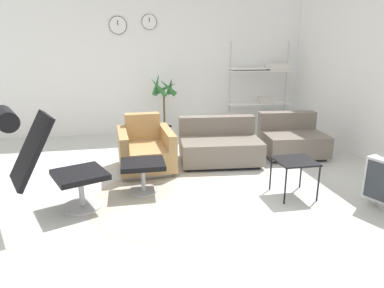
# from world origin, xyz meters

# --- Properties ---
(ground_plane) EXTENTS (12.00, 12.00, 0.00)m
(ground_plane) POSITION_xyz_m (0.00, 0.00, 0.00)
(ground_plane) COLOR silver
(wall_back) EXTENTS (12.00, 0.09, 2.80)m
(wall_back) POSITION_xyz_m (-0.00, 3.13, 1.40)
(wall_back) COLOR white
(wall_back) RESTS_ON ground_plane
(round_rug) EXTENTS (1.95, 1.95, 0.01)m
(round_rug) POSITION_xyz_m (-0.10, -0.22, 0.00)
(round_rug) COLOR #BCB29E
(round_rug) RESTS_ON ground_plane
(lounge_chair) EXTENTS (1.11, 0.85, 1.18)m
(lounge_chair) POSITION_xyz_m (-1.43, -0.35, 0.68)
(lounge_chair) COLOR #BCBCC1
(lounge_chair) RESTS_ON ground_plane
(ottoman) EXTENTS (0.53, 0.45, 0.39)m
(ottoman) POSITION_xyz_m (-0.43, 0.08, 0.30)
(ottoman) COLOR #BCBCC1
(ottoman) RESTS_ON ground_plane
(armchair_red) EXTENTS (0.80, 0.94, 0.76)m
(armchair_red) POSITION_xyz_m (-0.34, 0.91, 0.28)
(armchair_red) COLOR silver
(armchair_red) RESTS_ON ground_plane
(couch_low) EXTENTS (1.26, 0.93, 0.67)m
(couch_low) POSITION_xyz_m (0.79, 1.00, 0.25)
(couch_low) COLOR black
(couch_low) RESTS_ON ground_plane
(couch_second) EXTENTS (1.03, 0.91, 0.67)m
(couch_second) POSITION_xyz_m (2.06, 1.12, 0.25)
(couch_second) COLOR black
(couch_second) RESTS_ON ground_plane
(side_table) EXTENTS (0.45, 0.45, 0.45)m
(side_table) POSITION_xyz_m (1.33, -0.37, 0.40)
(side_table) COLOR black
(side_table) RESTS_ON ground_plane
(potted_plant) EXTENTS (0.57, 0.59, 1.25)m
(potted_plant) POSITION_xyz_m (0.13, 2.63, 0.53)
(potted_plant) COLOR silver
(potted_plant) RESTS_ON ground_plane
(shelf_unit) EXTENTS (1.30, 0.28, 1.83)m
(shelf_unit) POSITION_xyz_m (2.25, 2.80, 1.05)
(shelf_unit) COLOR #BCBCC1
(shelf_unit) RESTS_ON ground_plane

